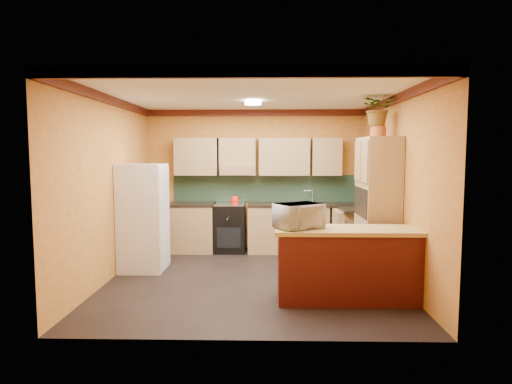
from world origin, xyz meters
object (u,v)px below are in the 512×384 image
breakfast_bar (349,267)px  microwave (299,216)px  fridge (143,217)px  base_cabinets_back (263,229)px  stove (230,228)px  pantry (377,209)px

breakfast_bar → microwave: 0.91m
fridge → microwave: (2.37, -1.38, 0.24)m
base_cabinets_back → breakfast_bar: size_ratio=2.03×
stove → microwave: microwave is taller
breakfast_bar → pantry: bearing=59.4°
base_cabinets_back → stove: bearing=-180.0°
breakfast_bar → microwave: bearing=180.0°
base_cabinets_back → microwave: bearing=-80.2°
base_cabinets_back → microwave: (0.47, -2.71, 0.65)m
stove → microwave: (1.09, -2.71, 0.63)m
stove → breakfast_bar: stove is taller
base_cabinets_back → fridge: bearing=-145.0°
fridge → microwave: size_ratio=3.03×
base_cabinets_back → fridge: 2.35m
pantry → microwave: bearing=-141.0°
fridge → breakfast_bar: bearing=-24.6°
fridge → breakfast_bar: size_ratio=0.94×
pantry → breakfast_bar: size_ratio=1.17×
pantry → microwave: pantry is taller
breakfast_bar → microwave: (-0.64, 0.00, 0.65)m
fridge → breakfast_bar: 3.34m
breakfast_bar → microwave: microwave is taller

